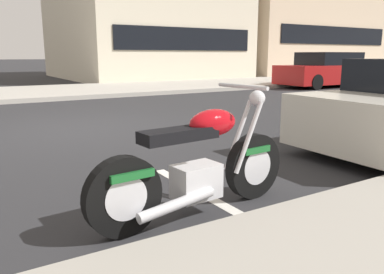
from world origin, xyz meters
TOP-DOWN VIEW (x-y plane):
  - ground_plane at (0.00, 0.00)m, footprint 260.00×260.00m
  - sidewalk_far_curb at (12.00, 7.37)m, footprint 120.00×5.00m
  - parking_stall_stripe at (0.00, -4.27)m, footprint 0.12×2.20m
  - parked_motorcycle at (-0.29, -4.52)m, footprint 2.04×0.62m
  - car_opposite_curb at (11.96, 4.29)m, footprint 4.55×1.98m
  - townhouse_far_uphill at (30.30, 14.35)m, footprint 9.84×9.44m

SIDE VIEW (x-z plane):
  - ground_plane at x=0.00m, z-range 0.00..0.00m
  - parking_stall_stripe at x=0.00m, z-range 0.00..0.01m
  - sidewalk_far_curb at x=12.00m, z-range 0.00..0.14m
  - parked_motorcycle at x=-0.29m, z-range -0.13..0.99m
  - car_opposite_curb at x=11.96m, z-range -0.03..1.46m
  - townhouse_far_uphill at x=30.30m, z-range 0.00..11.43m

